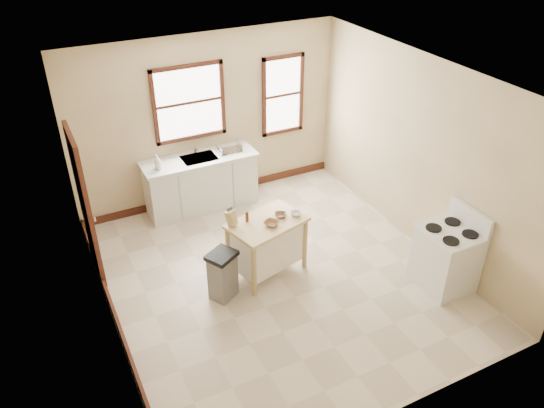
{
  "coord_description": "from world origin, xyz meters",
  "views": [
    {
      "loc": [
        -2.66,
        -5.1,
        4.77
      ],
      "look_at": [
        0.1,
        0.4,
        0.94
      ],
      "focal_mm": 35.0,
      "sensor_mm": 36.0,
      "label": 1
    }
  ],
  "objects": [
    {
      "name": "bowl_c",
      "position": [
        0.33,
        0.14,
        0.86
      ],
      "size": [
        0.17,
        0.17,
        0.05
      ],
      "primitive_type": "imported",
      "rotation": [
        0.0,
        0.0,
        0.16
      ],
      "color": "silver",
      "rests_on": "kitchen_island"
    },
    {
      "name": "bowl_a",
      "position": [
        -0.07,
        0.08,
        0.86
      ],
      "size": [
        0.26,
        0.26,
        0.05
      ],
      "primitive_type": "imported",
      "rotation": [
        0.0,
        0.0,
        0.52
      ],
      "color": "brown",
      "rests_on": "kitchen_island"
    },
    {
      "name": "gas_stove",
      "position": [
        1.92,
        -1.14,
        0.57
      ],
      "size": [
        0.7,
        0.71,
        1.14
      ],
      "primitive_type": null,
      "color": "silver",
      "rests_on": "ground"
    },
    {
      "name": "knife_block",
      "position": [
        -0.54,
        0.31,
        0.94
      ],
      "size": [
        0.14,
        0.14,
        0.2
      ],
      "primitive_type": null,
      "rotation": [
        0.0,
        0.0,
        0.59
      ],
      "color": "#DFB075",
      "rests_on": "kitchen_island"
    },
    {
      "name": "window_side",
      "position": [
        1.35,
        2.48,
        1.6
      ],
      "size": [
        0.77,
        0.06,
        1.37
      ],
      "primitive_type": null,
      "color": "#34140E",
      "rests_on": "wall_back"
    },
    {
      "name": "kitchen_island",
      "position": [
        -0.08,
        0.18,
        0.42
      ],
      "size": [
        1.16,
        0.89,
        0.84
      ],
      "primitive_type": null,
      "rotation": [
        0.0,
        0.0,
        0.26
      ],
      "color": "tan",
      "rests_on": "ground"
    },
    {
      "name": "baseboard_back",
      "position": [
        0.0,
        2.47,
        0.06
      ],
      "size": [
        4.5,
        0.04,
        0.12
      ],
      "primitive_type": "cube",
      "color": "#34140E",
      "rests_on": "ground"
    },
    {
      "name": "bowl_b",
      "position": [
        0.14,
        0.21,
        0.86
      ],
      "size": [
        0.22,
        0.22,
        0.04
      ],
      "primitive_type": "imported",
      "rotation": [
        0.0,
        0.0,
        1.12
      ],
      "color": "brown",
      "rests_on": "kitchen_island"
    },
    {
      "name": "floor",
      "position": [
        0.0,
        0.0,
        0.0
      ],
      "size": [
        5.0,
        5.0,
        0.0
      ],
      "primitive_type": "plane",
      "color": "beige",
      "rests_on": "ground"
    },
    {
      "name": "soap_bottle_a",
      "position": [
        -1.0,
        2.1,
        1.04
      ],
      "size": [
        0.1,
        0.1,
        0.25
      ],
      "primitive_type": "imported",
      "rotation": [
        0.0,
        0.0,
        -0.02
      ],
      "color": "#B2B2B2",
      "rests_on": "sink_counter"
    },
    {
      "name": "wall_right",
      "position": [
        2.25,
        0.0,
        1.4
      ],
      "size": [
        0.04,
        5.0,
        2.8
      ],
      "primitive_type": "cube",
      "color": "#D1B889",
      "rests_on": "ground"
    },
    {
      "name": "soap_bottle_b",
      "position": [
        -0.97,
        2.15,
        1.01
      ],
      "size": [
        0.1,
        0.1,
        0.17
      ],
      "primitive_type": "imported",
      "rotation": [
        0.0,
        0.0,
        -0.34
      ],
      "color": "#B2B2B2",
      "rests_on": "sink_counter"
    },
    {
      "name": "baseboard_left",
      "position": [
        -2.22,
        0.0,
        0.06
      ],
      "size": [
        0.04,
        5.0,
        0.12
      ],
      "primitive_type": "cube",
      "color": "#34140E",
      "rests_on": "ground"
    },
    {
      "name": "dish_rack",
      "position": [
        0.22,
        2.2,
        0.97
      ],
      "size": [
        0.45,
        0.38,
        0.1
      ],
      "primitive_type": null,
      "rotation": [
        0.0,
        0.0,
        0.23
      ],
      "color": "silver",
      "rests_on": "sink_counter"
    },
    {
      "name": "door_left",
      "position": [
        -2.21,
        1.3,
        1.05
      ],
      "size": [
        0.06,
        0.9,
        2.1
      ],
      "primitive_type": "cube",
      "color": "#34140E",
      "rests_on": "ground"
    },
    {
      "name": "window_main",
      "position": [
        -0.3,
        2.48,
        1.75
      ],
      "size": [
        1.17,
        0.06,
        1.22
      ],
      "primitive_type": null,
      "color": "#34140E",
      "rests_on": "wall_back"
    },
    {
      "name": "trash_bin",
      "position": [
        -0.83,
        -0.04,
        0.35
      ],
      "size": [
        0.46,
        0.44,
        0.7
      ],
      "primitive_type": null,
      "rotation": [
        0.0,
        0.0,
        0.51
      ],
      "color": "slate",
      "rests_on": "ground"
    },
    {
      "name": "pepper_grinder",
      "position": [
        -0.32,
        0.3,
        0.91
      ],
      "size": [
        0.05,
        0.05,
        0.15
      ],
      "primitive_type": "cylinder",
      "rotation": [
        0.0,
        0.0,
        0.09
      ],
      "color": "#402311",
      "rests_on": "kitchen_island"
    },
    {
      "name": "wall_back",
      "position": [
        0.0,
        2.5,
        1.4
      ],
      "size": [
        4.5,
        0.04,
        2.8
      ],
      "primitive_type": "cube",
      "color": "#D1B889",
      "rests_on": "ground"
    },
    {
      "name": "ceiling",
      "position": [
        0.0,
        0.0,
        2.8
      ],
      "size": [
        5.0,
        5.0,
        0.0
      ],
      "primitive_type": "plane",
      "rotation": [
        3.14,
        0.0,
        0.0
      ],
      "color": "white",
      "rests_on": "ground"
    },
    {
      "name": "sink_counter",
      "position": [
        -0.3,
        2.2,
        0.46
      ],
      "size": [
        1.86,
        0.62,
        0.92
      ],
      "primitive_type": null,
      "color": "beige",
      "rests_on": "ground"
    },
    {
      "name": "faucet",
      "position": [
        -0.3,
        2.38,
        1.03
      ],
      "size": [
        0.03,
        0.03,
        0.22
      ],
      "primitive_type": "cylinder",
      "color": "silver",
      "rests_on": "sink_counter"
    },
    {
      "name": "wall_left",
      "position": [
        -2.25,
        0.0,
        1.4
      ],
      "size": [
        0.04,
        5.0,
        2.8
      ],
      "primitive_type": "cube",
      "color": "#D1B889",
      "rests_on": "ground"
    }
  ]
}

